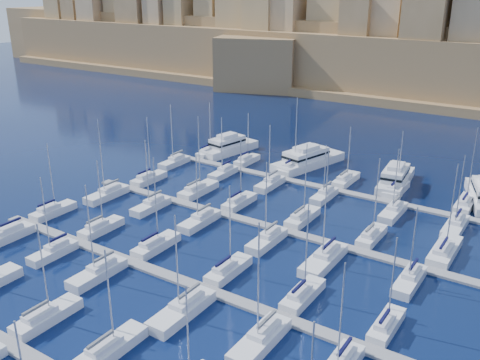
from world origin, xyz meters
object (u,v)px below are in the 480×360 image
Objects in this scene: motor_yacht_a at (229,146)px; motor_yacht_b at (307,159)px; sailboat_2 at (46,317)px; motor_yacht_c at (395,178)px.

motor_yacht_a is 20.70m from motor_yacht_b.
sailboat_2 reaches higher than motor_yacht_c.
sailboat_2 is 0.68× the size of motor_yacht_b.
motor_yacht_a is 41.44m from motor_yacht_c.
motor_yacht_a is at bearing -175.64° from motor_yacht_b.
sailboat_2 is at bearing -90.34° from motor_yacht_b.
motor_yacht_b is (0.43, 71.26, 0.99)m from sailboat_2.
motor_yacht_a is at bearing 106.18° from sailboat_2.
sailboat_2 reaches higher than motor_yacht_b.
motor_yacht_a is 0.99× the size of motor_yacht_c.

